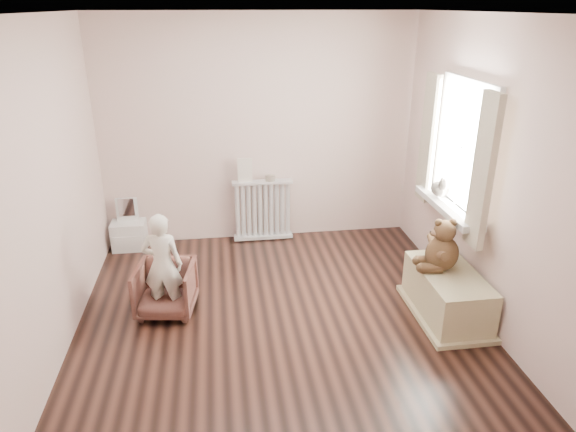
{
  "coord_description": "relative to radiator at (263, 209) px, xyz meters",
  "views": [
    {
      "loc": [
        -0.48,
        -3.99,
        2.66
      ],
      "look_at": [
        0.15,
        0.45,
        0.8
      ],
      "focal_mm": 32.0,
      "sensor_mm": 36.0,
      "label": 1
    }
  ],
  "objects": [
    {
      "name": "ceiling",
      "position": [
        -0.02,
        -1.68,
        2.21
      ],
      "size": [
        3.6,
        3.6,
        0.01
      ],
      "primitive_type": "cube",
      "color": "white",
      "rests_on": "ground"
    },
    {
      "name": "plush_cat",
      "position": [
        1.64,
        -1.18,
        0.61
      ],
      "size": [
        0.17,
        0.27,
        0.22
      ],
      "primitive_type": null,
      "rotation": [
        0.0,
        0.0,
        0.01
      ],
      "color": "#696159",
      "rests_on": "window_sill"
    },
    {
      "name": "floor",
      "position": [
        -0.02,
        -1.68,
        -0.39
      ],
      "size": [
        3.6,
        3.6,
        0.01
      ],
      "primitive_type": "cube",
      "color": "black",
      "rests_on": "ground"
    },
    {
      "name": "back_wall",
      "position": [
        -0.02,
        0.12,
        0.91
      ],
      "size": [
        3.6,
        0.02,
        2.6
      ],
      "primitive_type": "cube",
      "color": "beige",
      "rests_on": "ground"
    },
    {
      "name": "tin_a",
      "position": [
        0.09,
        0.0,
        0.39
      ],
      "size": [
        0.11,
        0.11,
        0.07
      ],
      "primitive_type": "cylinder",
      "color": "#A59E8C",
      "rests_on": "radiator"
    },
    {
      "name": "window",
      "position": [
        1.74,
        -1.38,
        1.06
      ],
      "size": [
        0.03,
        0.9,
        1.1
      ],
      "primitive_type": "cube",
      "color": "white",
      "rests_on": "right_wall"
    },
    {
      "name": "radiator",
      "position": [
        0.0,
        0.0,
        0.0
      ],
      "size": [
        0.71,
        0.13,
        0.75
      ],
      "primitive_type": "cube",
      "color": "silver",
      "rests_on": "floor"
    },
    {
      "name": "left_wall",
      "position": [
        -1.82,
        -1.68,
        0.91
      ],
      "size": [
        0.02,
        3.6,
        2.6
      ],
      "primitive_type": "cube",
      "color": "beige",
      "rests_on": "ground"
    },
    {
      "name": "curtain_right",
      "position": [
        1.63,
        -0.81,
        1.0
      ],
      "size": [
        0.06,
        0.26,
        1.3
      ],
      "primitive_type": "cube",
      "color": "beige",
      "rests_on": "right_wall"
    },
    {
      "name": "paper_doll",
      "position": [
        -0.2,
        0.0,
        0.5
      ],
      "size": [
        0.17,
        0.02,
        0.28
      ],
      "primitive_type": "cube",
      "color": "beige",
      "rests_on": "radiator"
    },
    {
      "name": "right_wall",
      "position": [
        1.78,
        -1.68,
        0.91
      ],
      "size": [
        0.02,
        3.6,
        2.6
      ],
      "primitive_type": "cube",
      "color": "beige",
      "rests_on": "ground"
    },
    {
      "name": "front_wall",
      "position": [
        -0.02,
        -3.48,
        0.91
      ],
      "size": [
        3.6,
        0.02,
        2.6
      ],
      "primitive_type": "cube",
      "color": "beige",
      "rests_on": "ground"
    },
    {
      "name": "teddy_bear",
      "position": [
        1.44,
        -1.8,
        0.28
      ],
      "size": [
        0.42,
        0.35,
        0.48
      ],
      "primitive_type": null,
      "rotation": [
        0.0,
        0.0,
        -0.12
      ],
      "color": "#3D2816",
      "rests_on": "toy_bench"
    },
    {
      "name": "armchair",
      "position": [
        -1.04,
        -1.46,
        -0.15
      ],
      "size": [
        0.58,
        0.59,
        0.48
      ],
      "primitive_type": "imported",
      "rotation": [
        0.0,
        0.0,
        -0.15
      ],
      "color": "brown",
      "rests_on": "floor"
    },
    {
      "name": "window_sill",
      "position": [
        1.65,
        -1.38,
        0.48
      ],
      "size": [
        0.22,
        1.1,
        0.06
      ],
      "primitive_type": "cube",
      "color": "silver",
      "rests_on": "right_wall"
    },
    {
      "name": "toy_bench",
      "position": [
        1.5,
        -1.88,
        -0.19
      ],
      "size": [
        0.5,
        0.94,
        0.44
      ],
      "primitive_type": "cube",
      "color": "#C4BD8E",
      "rests_on": "floor"
    },
    {
      "name": "curtain_left",
      "position": [
        1.63,
        -1.95,
        1.0
      ],
      "size": [
        0.06,
        0.26,
        1.3
      ],
      "primitive_type": "cube",
      "color": "beige",
      "rests_on": "right_wall"
    },
    {
      "name": "child",
      "position": [
        -1.04,
        -1.51,
        0.12
      ],
      "size": [
        0.39,
        0.28,
        0.98
      ],
      "primitive_type": "imported",
      "rotation": [
        0.0,
        0.0,
        2.99
      ],
      "color": "white",
      "rests_on": "armchair"
    },
    {
      "name": "toy_vanity",
      "position": [
        -1.57,
        -0.03,
        -0.11
      ],
      "size": [
        0.39,
        0.28,
        0.61
      ],
      "primitive_type": "cube",
      "color": "silver",
      "rests_on": "floor"
    }
  ]
}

